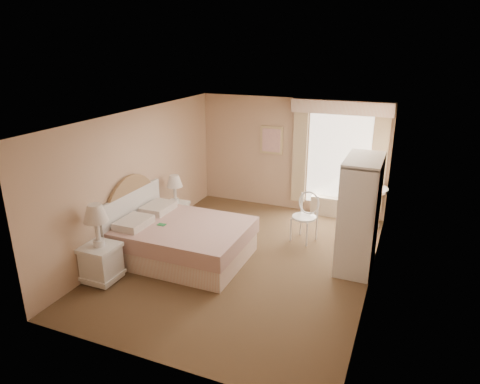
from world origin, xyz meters
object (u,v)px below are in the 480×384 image
at_px(bed, 179,238).
at_px(armoire, 359,223).
at_px(nightstand_far, 176,208).
at_px(cafe_chair, 306,213).
at_px(round_table, 367,200).
at_px(nightstand_near, 100,253).

relative_size(bed, armoire, 1.14).
height_order(nightstand_far, cafe_chair, nightstand_far).
bearing_deg(nightstand_far, cafe_chair, 9.31).
xyz_separation_m(bed, round_table, (2.87, 2.73, 0.19)).
relative_size(nightstand_near, cafe_chair, 1.35).
xyz_separation_m(nightstand_far, armoire, (3.65, -0.23, 0.37)).
height_order(nightstand_far, round_table, nightstand_far).
bearing_deg(cafe_chair, nightstand_near, -116.45).
bearing_deg(nightstand_near, round_table, 47.30).
bearing_deg(cafe_chair, armoire, -14.94).
height_order(nightstand_near, armoire, armoire).
bearing_deg(cafe_chair, round_table, 66.92).
distance_m(nightstand_far, armoire, 3.68).
distance_m(bed, nightstand_near, 1.38).
distance_m(bed, armoire, 3.09).
distance_m(round_table, armoire, 1.84).
bearing_deg(bed, round_table, 43.56).
xyz_separation_m(bed, cafe_chair, (1.88, 1.56, 0.19)).
bearing_deg(nightstand_near, nightstand_far, 90.00).
xyz_separation_m(round_table, armoire, (0.06, -1.82, 0.23)).
bearing_deg(nightstand_far, bed, -57.52).
distance_m(bed, round_table, 3.96).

